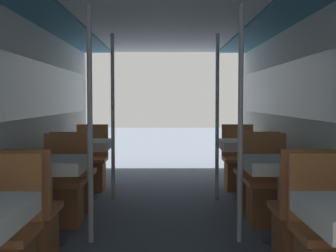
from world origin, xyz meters
TOP-DOWN VIEW (x-y plane):
  - wall_left at (-1.47, 2.88)m, footprint 0.05×8.56m
  - wall_right at (1.47, 2.88)m, footprint 0.05×8.56m
  - ceiling_panel at (0.00, 2.88)m, footprint 2.95×8.56m
  - dining_table_left_1 at (-1.05, 2.71)m, footprint 0.68×0.68m
  - chair_left_near_1 at (-1.05, 2.09)m, footprint 0.45×0.45m
  - chair_left_far_1 at (-1.05, 3.32)m, footprint 0.45×0.45m
  - support_pole_left_1 at (-0.67, 2.71)m, footprint 0.05×0.05m
  - dining_table_left_2 at (-1.05, 4.54)m, footprint 0.68×0.68m
  - chair_left_near_2 at (-1.05, 3.92)m, footprint 0.45×0.45m
  - chair_left_far_2 at (-1.05, 5.15)m, footprint 0.45×0.45m
  - support_pole_left_2 at (-0.67, 4.54)m, footprint 0.05×0.05m
  - dining_table_right_1 at (1.05, 2.71)m, footprint 0.68×0.68m
  - chair_right_near_1 at (1.05, 2.09)m, footprint 0.45×0.45m
  - chair_right_far_1 at (1.05, 3.32)m, footprint 0.45×0.45m
  - support_pole_right_1 at (0.67, 2.71)m, footprint 0.05×0.05m
  - dining_table_right_2 at (1.05, 4.54)m, footprint 0.68×0.68m
  - chair_right_near_2 at (1.05, 3.92)m, footprint 0.45×0.45m
  - chair_right_far_2 at (1.05, 5.15)m, footprint 0.45×0.45m
  - support_pole_right_2 at (0.67, 4.54)m, footprint 0.05×0.05m

SIDE VIEW (x-z plane):
  - chair_left_near_1 at x=-1.05m, z-range -0.17..0.74m
  - chair_left_far_1 at x=-1.05m, z-range -0.17..0.74m
  - chair_left_near_2 at x=-1.05m, z-range -0.17..0.74m
  - chair_left_far_2 at x=-1.05m, z-range -0.17..0.74m
  - chair_right_near_1 at x=1.05m, z-range -0.17..0.74m
  - chair_right_far_1 at x=1.05m, z-range -0.17..0.74m
  - chair_right_near_2 at x=1.05m, z-range -0.17..0.74m
  - chair_right_far_2 at x=1.05m, z-range -0.17..0.74m
  - dining_table_left_1 at x=-1.05m, z-range 0.28..1.03m
  - dining_table_left_2 at x=-1.05m, z-range 0.28..1.03m
  - dining_table_right_1 at x=1.05m, z-range 0.28..1.03m
  - dining_table_right_2 at x=1.05m, z-range 0.28..1.03m
  - support_pole_left_1 at x=-0.67m, z-range 0.00..2.12m
  - support_pole_left_2 at x=-0.67m, z-range 0.00..2.12m
  - support_pole_right_1 at x=0.67m, z-range 0.00..2.12m
  - support_pole_right_2 at x=0.67m, z-range 0.00..2.12m
  - wall_left at x=-1.47m, z-range 0.05..2.16m
  - wall_right at x=1.47m, z-range 0.05..2.16m
  - ceiling_panel at x=0.00m, z-range 2.12..2.19m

